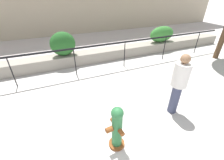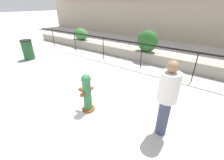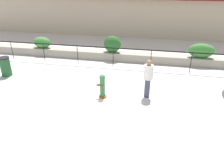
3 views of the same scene
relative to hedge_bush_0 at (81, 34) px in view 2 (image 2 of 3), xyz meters
The scene contains 8 objects.
ground_plane 7.81m from the hedge_bush_0, 50.63° to the right, with size 120.00×120.00×0.00m, color #BCB7B2.
planter_wall_low 4.96m from the hedge_bush_0, ahead, with size 18.00×0.70×0.50m, color gray.
fence_railing_segment 5.05m from the hedge_bush_0, 12.60° to the right, with size 15.00×0.05×1.15m.
hedge_bush_0 is the anchor object (origin of this frame).
hedge_bush_1 4.67m from the hedge_bush_0, ahead, with size 1.06×0.68×1.02m, color #235B23.
fire_hydrant 6.91m from the hedge_bush_0, 42.21° to the right, with size 0.44×0.48×1.08m.
pedestrian 8.20m from the hedge_bush_0, 31.18° to the right, with size 0.51×0.51×1.73m.
trash_bin 3.43m from the hedge_bush_0, 96.81° to the right, with size 0.55×0.55×1.01m.
Camera 2 is at (2.70, -0.94, 2.64)m, focal length 24.00 mm.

